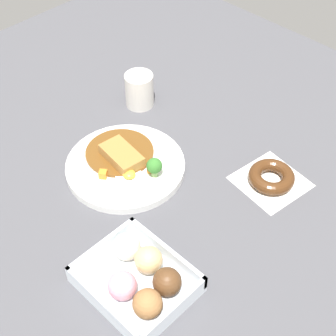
{
  "coord_description": "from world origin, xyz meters",
  "views": [
    {
      "loc": [
        -0.55,
        0.47,
        0.82
      ],
      "look_at": [
        -0.01,
        -0.09,
        0.03
      ],
      "focal_mm": 54.43,
      "sensor_mm": 36.0,
      "label": 1
    }
  ],
  "objects_px": {
    "coffee_mug": "(139,90)",
    "donut_box": "(140,278)",
    "curry_plate": "(125,164)",
    "chocolate_ring_donut": "(271,177)"
  },
  "relations": [
    {
      "from": "donut_box",
      "to": "chocolate_ring_donut",
      "type": "relative_size",
      "value": 1.27
    },
    {
      "from": "curry_plate",
      "to": "donut_box",
      "type": "relative_size",
      "value": 1.35
    },
    {
      "from": "curry_plate",
      "to": "chocolate_ring_donut",
      "type": "relative_size",
      "value": 1.71
    },
    {
      "from": "chocolate_ring_donut",
      "to": "coffee_mug",
      "type": "distance_m",
      "value": 0.41
    },
    {
      "from": "chocolate_ring_donut",
      "to": "coffee_mug",
      "type": "bearing_deg",
      "value": 1.8
    },
    {
      "from": "curry_plate",
      "to": "coffee_mug",
      "type": "distance_m",
      "value": 0.24
    },
    {
      "from": "chocolate_ring_donut",
      "to": "coffee_mug",
      "type": "relative_size",
      "value": 1.78
    },
    {
      "from": "coffee_mug",
      "to": "donut_box",
      "type": "bearing_deg",
      "value": 136.76
    },
    {
      "from": "curry_plate",
      "to": "chocolate_ring_donut",
      "type": "xyz_separation_m",
      "value": [
        -0.26,
        -0.2,
        0.0
      ]
    },
    {
      "from": "donut_box",
      "to": "chocolate_ring_donut",
      "type": "distance_m",
      "value": 0.38
    }
  ]
}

